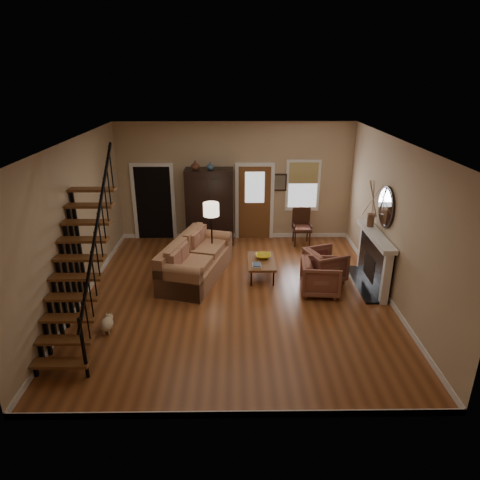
{
  "coord_description": "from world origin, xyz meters",
  "views": [
    {
      "loc": [
        -0.01,
        -8.16,
        4.57
      ],
      "look_at": [
        0.1,
        0.4,
        1.15
      ],
      "focal_mm": 32.0,
      "sensor_mm": 36.0,
      "label": 1
    }
  ],
  "objects_px": {
    "armoire": "(210,207)",
    "sofa": "(196,259)",
    "coffee_table": "(261,268)",
    "side_chair": "(302,227)",
    "armchair_left": "(320,277)",
    "floor_lamp": "(212,235)",
    "armchair_right": "(325,265)"
  },
  "relations": [
    {
      "from": "armoire",
      "to": "side_chair",
      "type": "distance_m",
      "value": 2.61
    },
    {
      "from": "armoire",
      "to": "floor_lamp",
      "type": "height_order",
      "value": "armoire"
    },
    {
      "from": "armoire",
      "to": "coffee_table",
      "type": "bearing_deg",
      "value": -59.45
    },
    {
      "from": "sofa",
      "to": "armoire",
      "type": "bearing_deg",
      "value": 100.39
    },
    {
      "from": "armoire",
      "to": "floor_lamp",
      "type": "relative_size",
      "value": 1.28
    },
    {
      "from": "coffee_table",
      "to": "floor_lamp",
      "type": "height_order",
      "value": "floor_lamp"
    },
    {
      "from": "sofa",
      "to": "coffee_table",
      "type": "relative_size",
      "value": 2.23
    },
    {
      "from": "floor_lamp",
      "to": "side_chair",
      "type": "height_order",
      "value": "floor_lamp"
    },
    {
      "from": "armchair_right",
      "to": "floor_lamp",
      "type": "height_order",
      "value": "floor_lamp"
    },
    {
      "from": "coffee_table",
      "to": "side_chair",
      "type": "relative_size",
      "value": 1.06
    },
    {
      "from": "sofa",
      "to": "floor_lamp",
      "type": "relative_size",
      "value": 1.47
    },
    {
      "from": "armchair_left",
      "to": "floor_lamp",
      "type": "bearing_deg",
      "value": 65.25
    },
    {
      "from": "armoire",
      "to": "armchair_right",
      "type": "relative_size",
      "value": 2.55
    },
    {
      "from": "armoire",
      "to": "floor_lamp",
      "type": "distance_m",
      "value": 1.65
    },
    {
      "from": "armchair_left",
      "to": "floor_lamp",
      "type": "height_order",
      "value": "floor_lamp"
    },
    {
      "from": "armoire",
      "to": "floor_lamp",
      "type": "xyz_separation_m",
      "value": [
        0.13,
        -1.63,
        -0.23
      ]
    },
    {
      "from": "armchair_right",
      "to": "floor_lamp",
      "type": "bearing_deg",
      "value": 53.97
    },
    {
      "from": "armoire",
      "to": "floor_lamp",
      "type": "bearing_deg",
      "value": -85.47
    },
    {
      "from": "armchair_right",
      "to": "sofa",
      "type": "bearing_deg",
      "value": 66.63
    },
    {
      "from": "floor_lamp",
      "to": "side_chair",
      "type": "distance_m",
      "value": 2.83
    },
    {
      "from": "coffee_table",
      "to": "armoire",
      "type": "bearing_deg",
      "value": 120.55
    },
    {
      "from": "sofa",
      "to": "floor_lamp",
      "type": "height_order",
      "value": "floor_lamp"
    },
    {
      "from": "armoire",
      "to": "sofa",
      "type": "distance_m",
      "value": 2.3
    },
    {
      "from": "side_chair",
      "to": "armchair_right",
      "type": "bearing_deg",
      "value": -84.25
    },
    {
      "from": "armoire",
      "to": "coffee_table",
      "type": "height_order",
      "value": "armoire"
    },
    {
      "from": "coffee_table",
      "to": "armchair_left",
      "type": "bearing_deg",
      "value": -32.94
    },
    {
      "from": "side_chair",
      "to": "armoire",
      "type": "bearing_deg",
      "value": 175.52
    },
    {
      "from": "armchair_left",
      "to": "armchair_right",
      "type": "relative_size",
      "value": 1.01
    },
    {
      "from": "armchair_left",
      "to": "armoire",
      "type": "bearing_deg",
      "value": 45.3
    },
    {
      "from": "sofa",
      "to": "coffee_table",
      "type": "height_order",
      "value": "sofa"
    },
    {
      "from": "sofa",
      "to": "armchair_left",
      "type": "relative_size",
      "value": 2.91
    },
    {
      "from": "coffee_table",
      "to": "floor_lamp",
      "type": "xyz_separation_m",
      "value": [
        -1.18,
        0.58,
        0.61
      ]
    }
  ]
}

